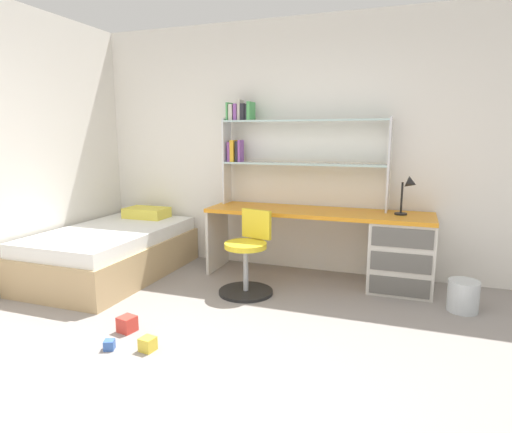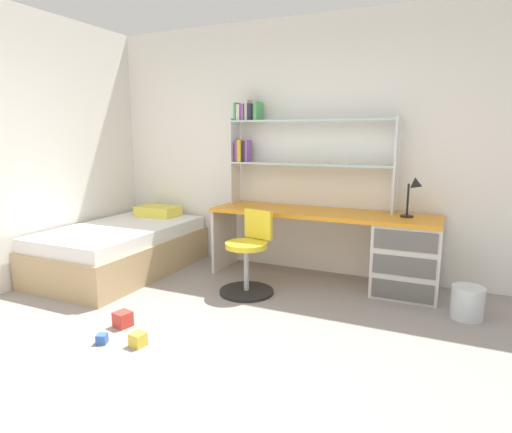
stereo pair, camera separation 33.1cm
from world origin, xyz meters
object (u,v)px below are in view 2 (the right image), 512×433
(toy_block_yellow_0, at_px, (138,339))
(toy_block_blue_1, at_px, (102,339))
(desk, at_px, (383,249))
(toy_block_red_2, at_px, (123,319))
(desk_lamp, at_px, (415,191))
(waste_bin, at_px, (467,303))
(swivel_chair, at_px, (248,261))
(bed_platform, at_px, (122,249))
(bookshelf_hutch, at_px, (288,143))

(toy_block_yellow_0, bearing_deg, toy_block_blue_1, -163.20)
(desk, distance_m, toy_block_red_2, 2.46)
(toy_block_blue_1, bearing_deg, desk_lamp, 46.24)
(toy_block_blue_1, relative_size, toy_block_red_2, 0.59)
(toy_block_yellow_0, distance_m, toy_block_blue_1, 0.28)
(desk_lamp, xyz_separation_m, waste_bin, (0.50, -0.41, -0.85))
(desk_lamp, distance_m, waste_bin, 1.07)
(swivel_chair, bearing_deg, bed_platform, 179.75)
(desk_lamp, height_order, toy_block_yellow_0, desk_lamp)
(desk_lamp, xyz_separation_m, bed_platform, (-2.96, -0.61, -0.73))
(swivel_chair, xyz_separation_m, toy_block_yellow_0, (-0.25, -1.31, -0.26))
(swivel_chair, bearing_deg, toy_block_blue_1, -110.44)
(desk_lamp, bearing_deg, toy_block_red_2, -139.01)
(bed_platform, relative_size, toy_block_red_2, 15.38)
(bed_platform, xyz_separation_m, toy_block_red_2, (0.98, -1.11, -0.20))
(toy_block_blue_1, xyz_separation_m, toy_block_red_2, (-0.06, 0.29, 0.02))
(desk_lamp, xyz_separation_m, toy_block_blue_1, (-1.92, -2.01, -0.95))
(desk, xyz_separation_m, toy_block_red_2, (-1.73, -1.71, -0.35))
(waste_bin, bearing_deg, toy_block_blue_1, -146.53)
(toy_block_red_2, bearing_deg, toy_block_yellow_0, -32.64)
(bookshelf_hutch, distance_m, waste_bin, 2.29)
(bookshelf_hutch, distance_m, swivel_chair, 1.37)
(waste_bin, xyz_separation_m, toy_block_blue_1, (-2.42, -1.60, -0.10))
(swivel_chair, xyz_separation_m, toy_block_red_2, (-0.58, -1.10, -0.25))
(bookshelf_hutch, bearing_deg, toy_block_red_2, -109.37)
(bed_platform, xyz_separation_m, toy_block_blue_1, (1.04, -1.40, -0.22))
(bookshelf_hutch, relative_size, toy_block_blue_1, 25.28)
(desk, relative_size, toy_block_red_2, 19.05)
(bookshelf_hutch, xyz_separation_m, bed_platform, (-1.65, -0.79, -1.16))
(desk, height_order, waste_bin, desk)
(bookshelf_hutch, relative_size, toy_block_red_2, 14.80)
(desk_lamp, relative_size, swivel_chair, 0.49)
(bed_platform, distance_m, toy_block_red_2, 1.49)
(desk, relative_size, bed_platform, 1.24)
(bed_platform, bearing_deg, toy_block_red_2, -48.48)
(bookshelf_hutch, height_order, desk_lamp, bookshelf_hutch)
(swivel_chair, height_order, waste_bin, swivel_chair)
(desk, distance_m, waste_bin, 0.90)
(bookshelf_hutch, height_order, toy_block_blue_1, bookshelf_hutch)
(swivel_chair, relative_size, bed_platform, 0.43)
(bed_platform, xyz_separation_m, waste_bin, (3.46, 0.20, -0.12))
(bookshelf_hutch, height_order, toy_block_yellow_0, bookshelf_hutch)
(desk_lamp, distance_m, bed_platform, 3.11)
(toy_block_yellow_0, height_order, toy_block_red_2, toy_block_red_2)
(waste_bin, bearing_deg, toy_block_red_2, -152.08)
(swivel_chair, height_order, toy_block_yellow_0, swivel_chair)
(desk_lamp, distance_m, swivel_chair, 1.68)
(bookshelf_hutch, height_order, bed_platform, bookshelf_hutch)
(bed_platform, bearing_deg, toy_block_yellow_0, -45.24)
(bed_platform, height_order, toy_block_yellow_0, bed_platform)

